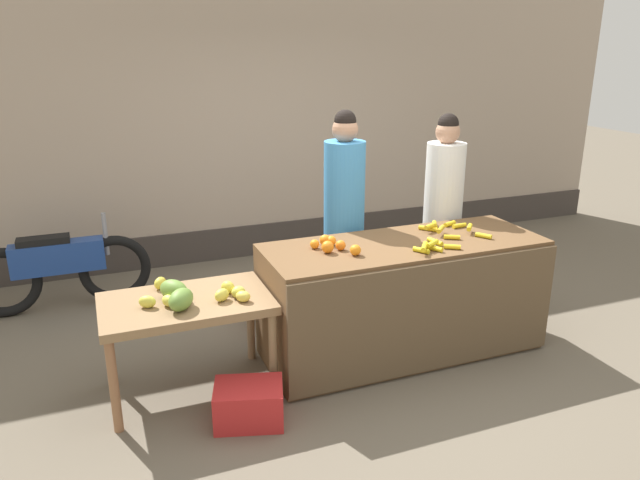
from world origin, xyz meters
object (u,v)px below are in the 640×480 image
object	(u,v)px
produce_crate	(249,404)
parked_motorcycle	(59,268)
vendor_woman_blue_shirt	(344,220)
produce_sack	(266,295)
vendor_woman_white_shirt	(442,213)

from	to	relation	value
produce_crate	parked_motorcycle	bearing A→B (deg)	116.11
vendor_woman_blue_shirt	produce_sack	bearing A→B (deg)	159.06
vendor_woman_white_shirt	parked_motorcycle	size ratio (longest dim) A/B	1.11
produce_sack	parked_motorcycle	bearing A→B (deg)	150.62
vendor_woman_blue_shirt	parked_motorcycle	size ratio (longest dim) A/B	1.15
produce_crate	vendor_woman_white_shirt	bearing A→B (deg)	28.04
produce_sack	produce_crate	bearing A→B (deg)	-111.08
vendor_woman_blue_shirt	produce_crate	world-z (taller)	vendor_woman_blue_shirt
parked_motorcycle	produce_crate	size ratio (longest dim) A/B	3.64
vendor_woman_blue_shirt	produce_sack	xyz separation A→B (m)	(-0.63, 0.24, -0.68)
parked_motorcycle	produce_crate	xyz separation A→B (m)	(1.14, -2.32, -0.27)
parked_motorcycle	produce_sack	distance (m)	1.93
parked_motorcycle	produce_crate	world-z (taller)	parked_motorcycle
vendor_woman_blue_shirt	produce_crate	size ratio (longest dim) A/B	4.19
vendor_woman_blue_shirt	produce_sack	size ratio (longest dim) A/B	3.70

